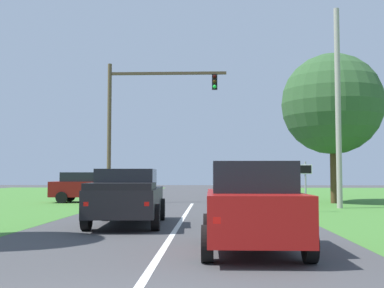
{
  "coord_description": "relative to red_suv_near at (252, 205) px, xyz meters",
  "views": [
    {
      "loc": [
        1.08,
        -5.36,
        1.69
      ],
      "look_at": [
        0.24,
        16.66,
        3.05
      ],
      "focal_mm": 46.26,
      "sensor_mm": 36.0,
      "label": 1
    }
  ],
  "objects": [
    {
      "name": "ground_plane",
      "position": [
        -1.99,
        7.02,
        -1.02
      ],
      "size": [
        120.0,
        120.0,
        0.0
      ],
      "primitive_type": "plane",
      "color": "#424244"
    },
    {
      "name": "red_suv_near",
      "position": [
        0.0,
        0.0,
        0.0
      ],
      "size": [
        2.19,
        4.43,
        1.96
      ],
      "color": "#9E1411",
      "rests_on": "ground_plane"
    },
    {
      "name": "pickup_truck_lead",
      "position": [
        -3.69,
        5.39,
        -0.06
      ],
      "size": [
        2.53,
        5.57,
        1.87
      ],
      "color": "black",
      "rests_on": "ground_plane"
    },
    {
      "name": "traffic_light",
      "position": [
        -5.24,
        18.12,
        4.41
      ],
      "size": [
        7.12,
        0.4,
        8.33
      ],
      "color": "brown",
      "rests_on": "ground_plane"
    },
    {
      "name": "keep_moving_sign",
      "position": [
        3.36,
        11.45,
        0.43
      ],
      "size": [
        0.6,
        0.09,
        2.27
      ],
      "color": "gray",
      "rests_on": "ground_plane"
    },
    {
      "name": "oak_tree_right",
      "position": [
        6.28,
        18.29,
        4.83
      ],
      "size": [
        5.96,
        5.96,
        8.84
      ],
      "color": "#4C351E",
      "rests_on": "ground_plane"
    },
    {
      "name": "crossing_suv_far",
      "position": [
        -8.37,
        18.73,
        -0.07
      ],
      "size": [
        4.47,
        2.28,
        1.81
      ],
      "color": "maroon",
      "rests_on": "ground_plane"
    },
    {
      "name": "utility_pole_right",
      "position": [
        5.54,
        14.06,
        4.07
      ],
      "size": [
        0.28,
        0.28,
        10.18
      ],
      "primitive_type": "cylinder",
      "color": "#9E998E",
      "rests_on": "ground_plane"
    },
    {
      "name": "extra_tree_1",
      "position": [
        7.03,
        20.23,
        5.18
      ],
      "size": [
        5.16,
        5.16,
        8.8
      ],
      "color": "#4C351E",
      "rests_on": "ground_plane"
    }
  ]
}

